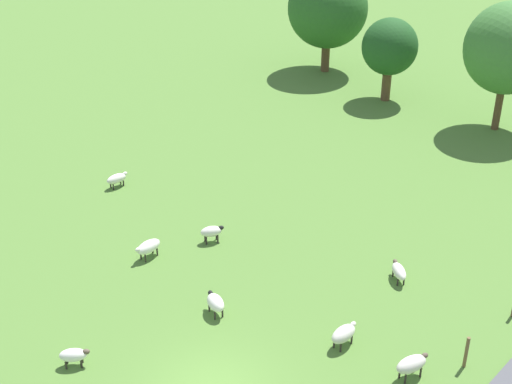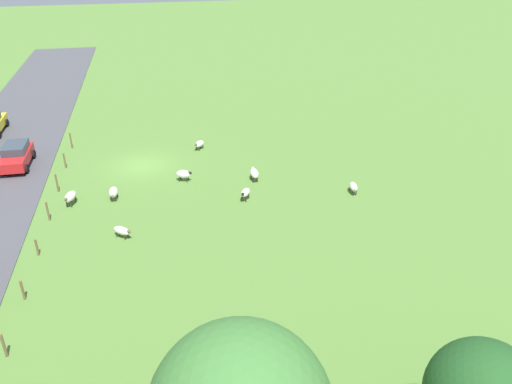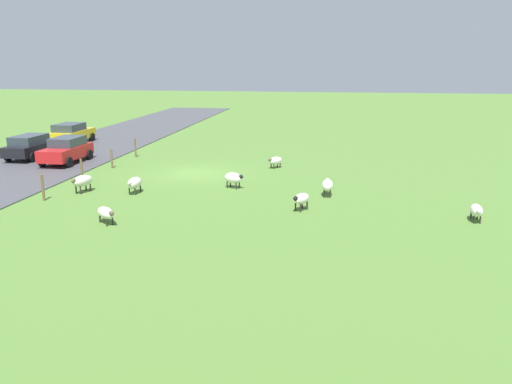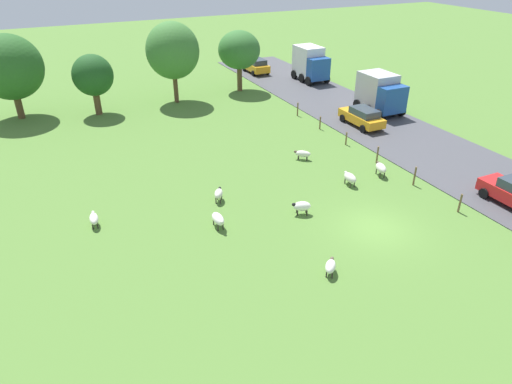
% 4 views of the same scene
% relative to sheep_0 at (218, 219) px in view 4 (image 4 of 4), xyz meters
% --- Properties ---
extents(ground_plane, '(160.00, 160.00, 0.00)m').
position_rel_sheep_0_xyz_m(ground_plane, '(7.67, -3.78, -0.54)').
color(ground_plane, '#517A33').
extents(road_strip, '(8.00, 80.00, 0.06)m').
position_rel_sheep_0_xyz_m(road_strip, '(18.12, -3.78, -0.51)').
color(road_strip, '#47474C').
rests_on(road_strip, ground_plane).
extents(sheep_0, '(0.54, 1.28, 0.80)m').
position_rel_sheep_0_xyz_m(sheep_0, '(0.00, 0.00, 0.00)').
color(sheep_0, white).
rests_on(sheep_0, ground_plane).
extents(sheep_1, '(0.56, 1.20, 0.70)m').
position_rel_sheep_0_xyz_m(sheep_1, '(-6.06, 3.05, -0.07)').
color(sheep_1, silver).
rests_on(sheep_1, ground_plane).
extents(sheep_2, '(1.15, 1.06, 0.68)m').
position_rel_sheep_0_xyz_m(sheep_2, '(8.67, 5.70, -0.09)').
color(sheep_2, silver).
rests_on(sheep_2, ground_plane).
extents(sheep_3, '(0.88, 1.06, 0.77)m').
position_rel_sheep_0_xyz_m(sheep_3, '(1.08, 2.66, -0.01)').
color(sheep_3, silver).
rests_on(sheep_3, ground_plane).
extents(sheep_4, '(1.15, 0.87, 0.81)m').
position_rel_sheep_0_xyz_m(sheep_4, '(4.79, -0.77, -0.01)').
color(sheep_4, white).
rests_on(sheep_4, ground_plane).
extents(sheep_5, '(0.60, 1.23, 0.80)m').
position_rel_sheep_0_xyz_m(sheep_5, '(9.38, 1.02, -0.01)').
color(sheep_5, silver).
rests_on(sheep_5, ground_plane).
extents(sheep_6, '(0.97, 1.01, 0.70)m').
position_rel_sheep_0_xyz_m(sheep_6, '(3.25, -6.01, -0.07)').
color(sheep_6, white).
rests_on(sheep_6, ground_plane).
extents(sheep_7, '(0.88, 1.34, 0.86)m').
position_rel_sheep_0_xyz_m(sheep_7, '(12.00, 1.24, 0.04)').
color(sheep_7, silver).
rests_on(sheep_7, ground_plane).
extents(tree_0, '(3.49, 3.49, 5.30)m').
position_rel_sheep_0_xyz_m(tree_0, '(-2.86, 22.15, 2.95)').
color(tree_0, brown).
rests_on(tree_0, ground_plane).
extents(tree_1, '(4.91, 4.91, 7.46)m').
position_rel_sheep_0_xyz_m(tree_1, '(4.52, 22.55, 4.33)').
color(tree_1, brown).
rests_on(tree_1, ground_plane).
extents(tree_2, '(4.22, 4.22, 6.05)m').
position_rel_sheep_0_xyz_m(tree_2, '(11.60, 23.47, 3.59)').
color(tree_2, brown).
rests_on(tree_2, ground_plane).
extents(tree_3, '(5.49, 5.49, 7.18)m').
position_rel_sheep_0_xyz_m(tree_3, '(-9.20, 24.01, 3.91)').
color(tree_3, brown).
rests_on(tree_3, ground_plane).
extents(fence_post_1, '(0.12, 0.12, 1.17)m').
position_rel_sheep_0_xyz_m(fence_post_1, '(13.07, -4.44, 0.05)').
color(fence_post_1, brown).
rests_on(fence_post_1, ground_plane).
extents(fence_post_2, '(0.12, 0.12, 1.29)m').
position_rel_sheep_0_xyz_m(fence_post_2, '(13.07, -0.75, 0.11)').
color(fence_post_2, brown).
rests_on(fence_post_2, ground_plane).
extents(fence_post_3, '(0.12, 0.12, 1.25)m').
position_rel_sheep_0_xyz_m(fence_post_3, '(13.07, 2.95, 0.09)').
color(fence_post_3, brown).
rests_on(fence_post_3, ground_plane).
extents(fence_post_4, '(0.12, 0.12, 1.01)m').
position_rel_sheep_0_xyz_m(fence_post_4, '(13.07, 6.64, -0.03)').
color(fence_post_4, brown).
rests_on(fence_post_4, ground_plane).
extents(fence_post_5, '(0.12, 0.12, 1.09)m').
position_rel_sheep_0_xyz_m(fence_post_5, '(13.07, 10.34, 0.01)').
color(fence_post_5, brown).
rests_on(fence_post_5, ground_plane).
extents(fence_post_6, '(0.12, 0.12, 1.21)m').
position_rel_sheep_0_xyz_m(fence_post_6, '(13.07, 14.03, 0.07)').
color(fence_post_6, brown).
rests_on(fence_post_6, ground_plane).
extents(truck_0, '(2.61, 4.32, 3.64)m').
position_rel_sheep_0_xyz_m(truck_0, '(20.12, 23.56, 1.41)').
color(truck_0, '#1E4C99').
rests_on(truck_0, road_strip).
extents(truck_1, '(2.80, 4.24, 3.44)m').
position_rel_sheep_0_xyz_m(truck_1, '(20.03, 11.54, 1.33)').
color(truck_1, '#1E4C99').
rests_on(truck_1, road_strip).
extents(car_1, '(2.08, 3.92, 1.64)m').
position_rel_sheep_0_xyz_m(car_1, '(16.21, 29.17, 0.37)').
color(car_1, orange).
rests_on(car_1, road_strip).
extents(car_2, '(1.93, 4.35, 1.57)m').
position_rel_sheep_0_xyz_m(car_2, '(16.56, 9.35, 0.34)').
color(car_2, orange).
rests_on(car_2, road_strip).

